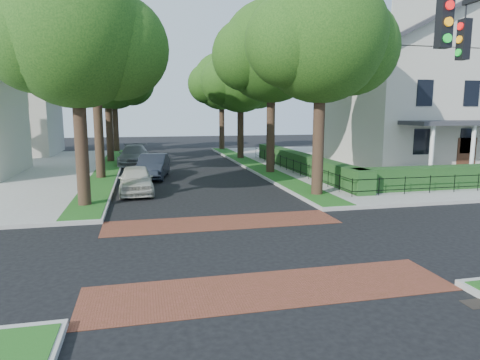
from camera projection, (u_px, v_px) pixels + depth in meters
ground at (241, 248)px, 13.44m from camera, size 120.00×120.00×0.00m
sidewalk_ne at (416, 161)px, 36.00m from camera, size 30.00×30.00×0.15m
crosswalk_far at (223, 222)px, 16.52m from camera, size 9.00×2.20×0.01m
crosswalk_near at (271, 289)px, 10.36m from camera, size 9.00×2.20×0.01m
storm_drain at (478, 303)px, 9.57m from camera, size 0.65×0.45×0.01m
grass_strip_ne at (254, 165)px, 32.98m from camera, size 1.60×29.80×0.02m
grass_strip_nw at (108, 169)px, 30.60m from camera, size 1.60×29.80×0.02m
tree_right_near at (321, 40)px, 20.41m from camera, size 7.75×6.67×10.66m
tree_right_mid at (272, 53)px, 28.06m from camera, size 8.25×7.09×11.22m
tree_right_far at (241, 80)px, 36.87m from camera, size 7.25×6.23×9.74m
tree_right_back at (222, 82)px, 45.48m from camera, size 7.50×6.45×10.20m
tree_left_near at (78, 39)px, 18.04m from camera, size 7.50×6.45×10.20m
tree_left_mid at (96, 42)px, 25.58m from camera, size 8.00×6.88×11.48m
tree_left_far at (108, 75)px, 34.40m from camera, size 7.00×6.02×9.86m
tree_left_back at (115, 79)px, 43.04m from camera, size 7.75×6.66×10.44m
hedge_main_road at (301, 162)px, 29.45m from camera, size 1.00×18.00×1.20m
fence_main_road at (290, 165)px, 29.29m from camera, size 0.06×18.00×0.90m
house_victorian at (423, 87)px, 31.64m from camera, size 13.00×13.05×12.48m
house_left_far at (3, 102)px, 40.00m from camera, size 10.00×9.00×10.14m
parked_car_front at (136, 180)px, 22.21m from camera, size 1.80×4.29×1.45m
parked_car_middle at (153, 166)px, 27.29m from camera, size 2.39×4.86×1.53m
parked_car_rear at (134, 155)px, 33.82m from camera, size 2.51×5.51×1.56m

